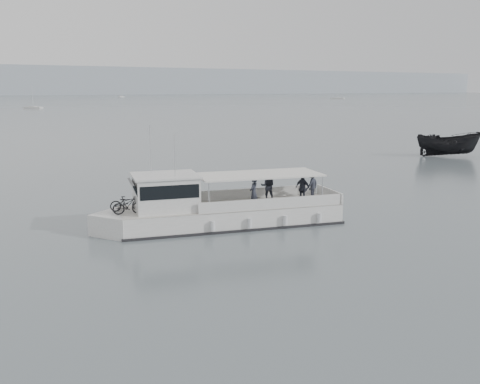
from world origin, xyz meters
TOP-DOWN VIEW (x-y plane):
  - ground at (0.00, 0.00)m, footprint 1400.00×1400.00m
  - tour_boat at (-0.28, 0.17)m, footprint 12.22×5.29m
  - dark_motorboat at (32.38, 12.62)m, footprint 6.47×5.38m

SIDE VIEW (x-z plane):
  - ground at x=0.00m, z-range 0.00..0.00m
  - tour_boat at x=-0.28m, z-range -1.72..3.39m
  - dark_motorboat at x=32.38m, z-range 0.00..2.40m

